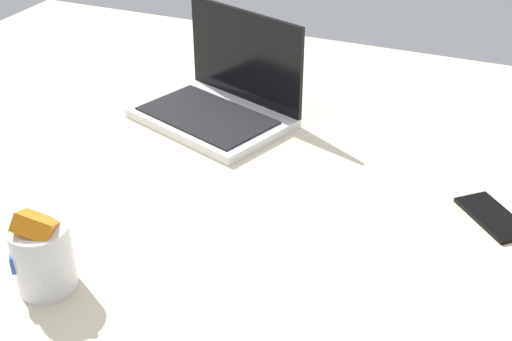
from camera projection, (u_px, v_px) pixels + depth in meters
The scene contains 4 objects.
bed_mattress at pixel (188, 175), 148.55cm from camera, with size 180.00×140.00×18.00cm, color beige.
laptop at pixel (221, 100), 150.58cm from camera, with size 38.78×32.68×23.00cm.
snack_cup at pixel (42, 254), 100.61cm from camera, with size 9.49×9.14×14.65cm.
cell_phone at pixel (493, 217), 118.71cm from camera, with size 6.80×14.00×0.80cm, color black.
Camera 1 is at (63.18, -110.52, 87.03)cm, focal length 47.20 mm.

